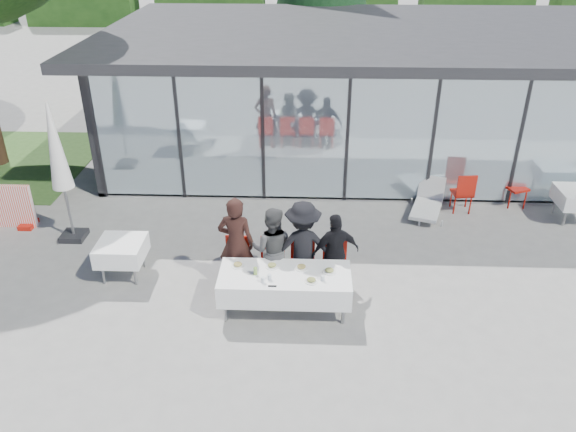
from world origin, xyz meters
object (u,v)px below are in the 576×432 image
object	(u,v)px
diner_d	(335,252)
plate_b	(272,266)
plate_a	(238,265)
plate_d	(329,271)
market_umbrella	(57,155)
plate_c	(301,267)
spare_table_left	(121,251)
dining_table	(285,284)
spare_chair_b	(464,191)
diner_chair_d	(335,261)
folded_eyeglasses	(272,286)
diner_chair_b	(272,260)
diner_c	(303,246)
juice_bottle	(255,271)
diner_a	(236,243)
spare_chair_a	(515,183)
diner_b	(272,249)
diner_chair_a	(238,259)
lounger	(428,202)
diner_chair_c	(303,261)
plate_extra	(311,280)

from	to	relation	value
diner_d	plate_b	bearing A→B (deg)	5.73
plate_a	plate_b	size ratio (longest dim) A/B	1.00
plate_d	market_umbrella	bearing A→B (deg)	157.86
plate_c	spare_table_left	bearing A→B (deg)	167.45
dining_table	spare_chair_b	distance (m)	5.49
diner_chair_d	plate_b	bearing A→B (deg)	-153.87
plate_b	folded_eyeglasses	distance (m)	0.58
diner_chair_b	diner_c	world-z (taller)	diner_c
folded_eyeglasses	spare_table_left	xyz separation A→B (m)	(-2.94, 1.31, -0.20)
diner_d	juice_bottle	xyz separation A→B (m)	(-1.38, -0.72, 0.05)
diner_a	dining_table	bearing A→B (deg)	149.53
dining_table	folded_eyeglasses	distance (m)	0.47
spare_chair_a	diner_a	bearing A→B (deg)	-149.60
diner_b	diner_chair_d	size ratio (longest dim) A/B	1.67
folded_eyeglasses	juice_bottle	bearing A→B (deg)	131.92
plate_b	plate_d	xyz separation A→B (m)	(0.99, -0.12, 0.00)
diner_b	plate_b	bearing A→B (deg)	98.85
juice_bottle	folded_eyeglasses	bearing A→B (deg)	-48.08
plate_d	juice_bottle	world-z (taller)	juice_bottle
juice_bottle	diner_chair_a	bearing A→B (deg)	117.63
diner_chair_b	folded_eyeglasses	xyz separation A→B (m)	(0.07, -1.13, 0.22)
plate_a	market_umbrella	size ratio (longest dim) A/B	0.08
dining_table	diner_chair_a	world-z (taller)	diner_chair_a
dining_table	plate_a	distance (m)	0.89
diner_chair_b	lounger	world-z (taller)	diner_chair_b
diner_c	plate_a	size ratio (longest dim) A/B	7.58
diner_c	diner_chair_c	size ratio (longest dim) A/B	1.80
diner_a	diner_chair_c	bearing A→B (deg)	-170.39
plate_a	plate_b	world-z (taller)	same
spare_chair_a	diner_chair_d	bearing A→B (deg)	-140.86
diner_chair_a	lounger	size ratio (longest dim) A/B	0.67
diner_b	folded_eyeglasses	world-z (taller)	diner_b
diner_d	lounger	bearing A→B (deg)	-144.25
juice_bottle	plate_b	bearing A→B (deg)	41.23
diner_chair_d	plate_extra	distance (m)	1.08
dining_table	juice_bottle	distance (m)	0.57
diner_chair_c	folded_eyeglasses	bearing A→B (deg)	-113.13
diner_c	diner_chair_c	world-z (taller)	diner_c
plate_extra	juice_bottle	size ratio (longest dim) A/B	1.75
diner_chair_d	plate_extra	world-z (taller)	diner_chair_d
diner_b	spare_chair_a	distance (m)	6.60
spare_chair_b	dining_table	bearing A→B (deg)	-135.95
juice_bottle	folded_eyeglasses	world-z (taller)	juice_bottle
diner_chair_d	spare_chair_b	xyz separation A→B (m)	(3.06, 3.07, 0.00)
diner_chair_d	spare_table_left	world-z (taller)	diner_chair_d
plate_c	lounger	distance (m)	4.67
diner_chair_a	diner_c	distance (m)	1.25
diner_b	diner_chair_b	world-z (taller)	diner_b
diner_a	juice_bottle	world-z (taller)	diner_a
diner_a	plate_a	xyz separation A→B (m)	(0.08, -0.49, -0.14)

